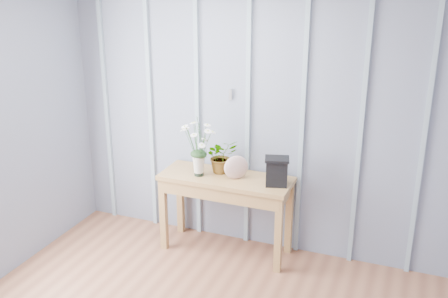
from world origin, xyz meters
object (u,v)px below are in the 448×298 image
at_px(felt_disc_vessel, 236,167).
at_px(carved_box, 277,171).
at_px(sideboard, 226,188).
at_px(daisy_vase, 198,141).

xyz_separation_m(felt_disc_vessel, carved_box, (0.37, -0.00, 0.02)).
bearing_deg(sideboard, daisy_vase, -165.00).
bearing_deg(sideboard, carved_box, -2.53).
height_order(sideboard, carved_box, carved_box).
bearing_deg(carved_box, sideboard, 177.47).
relative_size(daisy_vase, felt_disc_vessel, 2.42).
distance_m(sideboard, carved_box, 0.53).
bearing_deg(daisy_vase, carved_box, 3.44).
relative_size(sideboard, felt_disc_vessel, 5.46).
height_order(sideboard, daisy_vase, daisy_vase).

